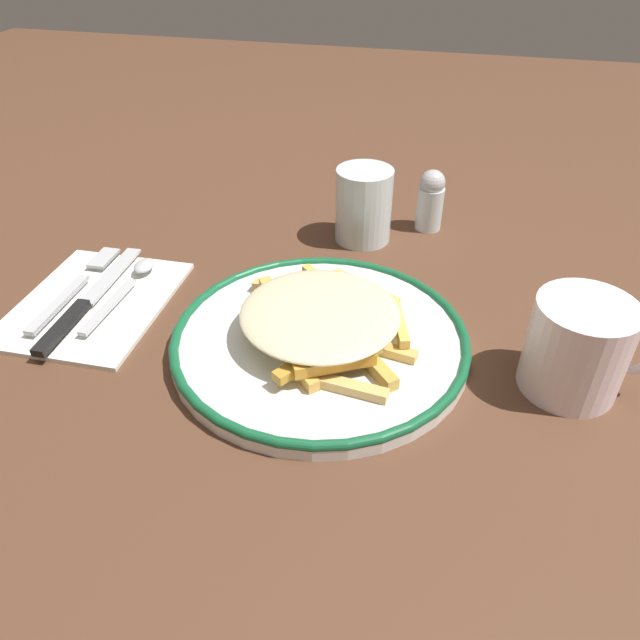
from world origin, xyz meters
The scene contains 10 objects.
ground_plane centered at (0.00, 0.00, 0.00)m, with size 2.60×2.60×0.00m, color brown.
plate centered at (0.00, 0.00, 0.01)m, with size 0.30×0.30×0.02m.
fries_heap centered at (0.00, 0.00, 0.04)m, with size 0.22×0.22×0.04m.
napkin centered at (-0.26, 0.01, 0.00)m, with size 0.16×0.20×0.01m, color white.
fork centered at (-0.29, 0.03, 0.01)m, with size 0.02×0.18×0.01m.
knife centered at (-0.26, -0.01, 0.01)m, with size 0.02×0.21×0.01m.
spoon centered at (-0.23, 0.05, 0.01)m, with size 0.02×0.15×0.01m.
water_glass centered at (0.00, 0.23, 0.05)m, with size 0.07×0.07×0.09m, color silver.
coffee_mug centered at (0.24, 0.00, 0.05)m, with size 0.12×0.09×0.09m.
salt_shaker centered at (0.08, 0.28, 0.04)m, with size 0.03×0.03×0.08m.
Camera 1 is at (0.11, -0.46, 0.39)m, focal length 33.75 mm.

